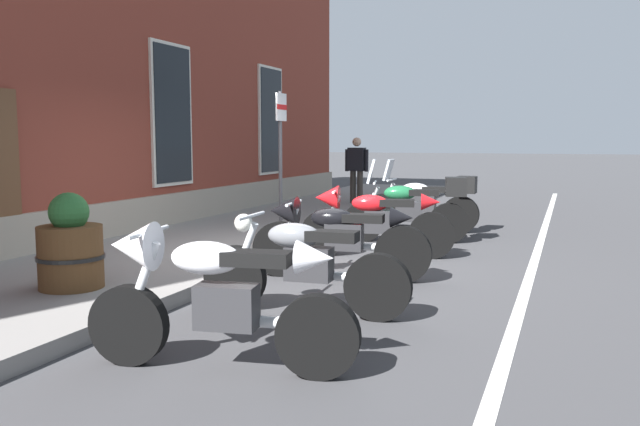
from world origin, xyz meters
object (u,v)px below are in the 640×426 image
object	(u,v)px
motorcycle_white_sport	(209,291)
parking_sign	(281,141)
barrel_planter	(70,249)
motorcycle_grey_naked	(302,265)
motorcycle_black_sport	(334,234)
motorcycle_red_sport	(371,218)
motorcycle_silver_touring	(427,201)
pedestrian_dark_jacket	(357,167)
motorcycle_green_touring	(413,208)

from	to	relation	value
motorcycle_white_sport	parking_sign	world-z (taller)	parking_sign
motorcycle_white_sport	barrel_planter	xyz separation A→B (m)	(1.23, 2.34, -0.03)
motorcycle_grey_naked	parking_sign	xyz separation A→B (m)	(4.03, 2.04, 1.16)
barrel_planter	motorcycle_black_sport	bearing A→B (deg)	-46.09
motorcycle_red_sport	motorcycle_silver_touring	xyz separation A→B (m)	(2.88, -0.20, -0.01)
pedestrian_dark_jacket	parking_sign	size ratio (longest dim) A/B	0.68
motorcycle_white_sport	pedestrian_dark_jacket	xyz separation A→B (m)	(10.72, 2.33, 0.43)
motorcycle_white_sport	pedestrian_dark_jacket	distance (m)	10.98
motorcycle_red_sport	motorcycle_green_touring	size ratio (longest dim) A/B	1.09
motorcycle_green_touring	motorcycle_grey_naked	bearing A→B (deg)	-179.85
motorcycle_silver_touring	motorcycle_grey_naked	bearing A→B (deg)	-179.33
motorcycle_white_sport	motorcycle_silver_touring	world-z (taller)	motorcycle_silver_touring
motorcycle_white_sport	pedestrian_dark_jacket	bearing A→B (deg)	12.26
motorcycle_green_touring	pedestrian_dark_jacket	xyz separation A→B (m)	(4.37, 2.36, 0.45)
motorcycle_silver_touring	barrel_planter	xyz separation A→B (m)	(-6.50, 2.31, 0.02)
motorcycle_white_sport	motorcycle_black_sport	xyz separation A→B (m)	(3.27, 0.22, -0.04)
motorcycle_silver_touring	pedestrian_dark_jacket	world-z (taller)	pedestrian_dark_jacket
motorcycle_grey_naked	motorcycle_black_sport	distance (m)	1.64
motorcycle_silver_touring	parking_sign	bearing A→B (deg)	136.04
motorcycle_red_sport	barrel_planter	world-z (taller)	barrel_planter
motorcycle_red_sport	parking_sign	distance (m)	2.24
motorcycle_silver_touring	pedestrian_dark_jacket	distance (m)	3.80
motorcycle_green_touring	parking_sign	distance (m)	2.39
barrel_planter	motorcycle_white_sport	bearing A→B (deg)	-117.64
motorcycle_grey_naked	motorcycle_red_sport	xyz separation A→B (m)	(3.20, 0.27, 0.08)
barrel_planter	motorcycle_silver_touring	bearing A→B (deg)	-19.59
motorcycle_grey_naked	motorcycle_black_sport	world-z (taller)	motorcycle_black_sport
parking_sign	barrel_planter	bearing A→B (deg)	175.63
motorcycle_black_sport	barrel_planter	distance (m)	2.94
motorcycle_red_sport	pedestrian_dark_jacket	bearing A→B (deg)	19.70
motorcycle_white_sport	motorcycle_grey_naked	distance (m)	1.66
pedestrian_dark_jacket	motorcycle_grey_naked	bearing A→B (deg)	-165.35
motorcycle_red_sport	motorcycle_white_sport	bearing A→B (deg)	-177.31
motorcycle_grey_naked	motorcycle_black_sport	bearing A→B (deg)	9.27
motorcycle_white_sport	motorcycle_green_touring	distance (m)	6.35
motorcycle_black_sport	motorcycle_silver_touring	size ratio (longest dim) A/B	1.03
motorcycle_grey_naked	parking_sign	distance (m)	4.66
motorcycle_green_touring	barrel_planter	world-z (taller)	motorcycle_green_touring
motorcycle_grey_naked	motorcycle_red_sport	world-z (taller)	motorcycle_red_sport
motorcycle_red_sport	pedestrian_dark_jacket	world-z (taller)	pedestrian_dark_jacket
barrel_planter	parking_sign	bearing A→B (deg)	-4.37
motorcycle_grey_naked	barrel_planter	xyz separation A→B (m)	(-0.42, 2.38, 0.08)
parking_sign	pedestrian_dark_jacket	bearing A→B (deg)	3.71
motorcycle_silver_touring	barrel_planter	distance (m)	6.90
motorcycle_grey_naked	pedestrian_dark_jacket	world-z (taller)	pedestrian_dark_jacket
motorcycle_red_sport	motorcycle_green_touring	distance (m)	1.52
motorcycle_grey_naked	parking_sign	size ratio (longest dim) A/B	0.91
motorcycle_red_sport	parking_sign	size ratio (longest dim) A/B	0.95
motorcycle_silver_touring	barrel_planter	world-z (taller)	motorcycle_silver_touring
motorcycle_silver_touring	motorcycle_white_sport	bearing A→B (deg)	-179.77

